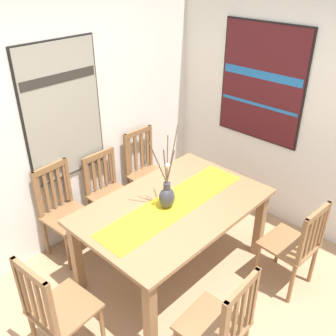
{
  "coord_description": "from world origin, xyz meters",
  "views": [
    {
      "loc": [
        -1.71,
        -1.22,
        2.73
      ],
      "look_at": [
        0.42,
        0.78,
        1.06
      ],
      "focal_mm": 40.95,
      "sensor_mm": 36.0,
      "label": 1
    }
  ],
  "objects": [
    {
      "name": "centerpiece_vase",
      "position": [
        0.28,
        0.66,
        0.89
      ],
      "size": [
        0.29,
        0.21,
        0.71
      ],
      "color": "#333338",
      "rests_on": "dining_table"
    },
    {
      "name": "ground_plane",
      "position": [
        0.0,
        0.0,
        -0.01
      ],
      "size": [
        6.4,
        6.4,
        0.03
      ],
      "primitive_type": "cube",
      "color": "#A37F5B"
    },
    {
      "name": "dining_table",
      "position": [
        0.35,
        0.65,
        0.66
      ],
      "size": [
        1.68,
        1.09,
        0.77
      ],
      "color": "#8E6642",
      "rests_on": "ground_plane"
    },
    {
      "name": "painting_on_side_wall",
      "position": [
        1.79,
        0.74,
        1.52
      ],
      "size": [
        0.05,
        0.97,
        1.23
      ],
      "color": "black"
    },
    {
      "name": "chair_3",
      "position": [
        -0.18,
        1.63,
        0.5
      ],
      "size": [
        0.45,
        0.45,
        0.96
      ],
      "color": "brown",
      "rests_on": "ground_plane"
    },
    {
      "name": "chair_4",
      "position": [
        0.93,
        -0.27,
        0.49
      ],
      "size": [
        0.45,
        0.45,
        0.92
      ],
      "color": "brown",
      "rests_on": "ground_plane"
    },
    {
      "name": "chair_2",
      "position": [
        0.91,
        1.59,
        0.5
      ],
      "size": [
        0.44,
        0.44,
        0.97
      ],
      "color": "brown",
      "rests_on": "ground_plane"
    },
    {
      "name": "wall_back",
      "position": [
        0.0,
        1.86,
        1.35
      ],
      "size": [
        6.4,
        0.12,
        2.7
      ],
      "primitive_type": "cube",
      "color": "silver",
      "rests_on": "ground_plane"
    },
    {
      "name": "table_runner",
      "position": [
        0.35,
        0.65,
        0.77
      ],
      "size": [
        1.55,
        0.36,
        0.01
      ],
      "primitive_type": "cube",
      "color": "gold",
      "rests_on": "dining_table"
    },
    {
      "name": "chair_0",
      "position": [
        -0.9,
        0.64,
        0.5
      ],
      "size": [
        0.45,
        0.45,
        0.98
      ],
      "color": "brown",
      "rests_on": "ground_plane"
    },
    {
      "name": "chair_1",
      "position": [
        -0.2,
        -0.29,
        0.5
      ],
      "size": [
        0.44,
        0.44,
        0.97
      ],
      "color": "brown",
      "rests_on": "ground_plane"
    },
    {
      "name": "chair_5",
      "position": [
        0.35,
        1.59,
        0.48
      ],
      "size": [
        0.42,
        0.42,
        0.9
      ],
      "color": "brown",
      "rests_on": "ground_plane"
    },
    {
      "name": "painting_on_back_wall",
      "position": [
        0.06,
        1.79,
        1.41
      ],
      "size": [
        0.82,
        0.05,
        1.31
      ],
      "color": "black"
    },
    {
      "name": "wall_side",
      "position": [
        1.86,
        0.0,
        1.35
      ],
      "size": [
        0.12,
        6.4,
        2.7
      ],
      "primitive_type": "cube",
      "color": "silver",
      "rests_on": "ground_plane"
    }
  ]
}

